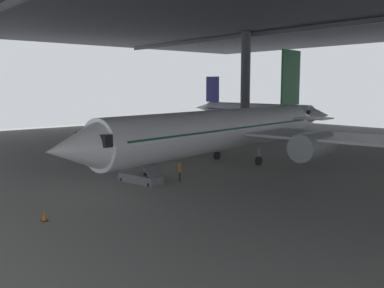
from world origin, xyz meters
name	(u,v)px	position (x,y,z in m)	size (l,w,h in m)	color
ground_plane	(204,171)	(0.00, 0.00, 0.00)	(110.00, 110.00, 0.00)	gray
airplane_main	(224,130)	(-0.89, 3.53, 3.62)	(39.00, 39.96, 12.38)	white
boarding_stairs	(140,174)	(0.27, -7.48, 0.75)	(4.56, 2.15, 4.85)	slate
crew_worker_by_stairs	(180,171)	(2.05, -4.67, 0.88)	(0.47, 0.38, 1.55)	#232838
airplane_distant	(253,112)	(-26.14, 36.22, 3.18)	(31.19, 30.13, 10.00)	white
traffic_cone_orange	(44,216)	(5.47, -17.82, 0.29)	(0.36, 0.36, 0.60)	black
baggage_tug	(212,147)	(-8.82, 9.18, 0.53)	(2.05, 2.50, 0.90)	yellow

